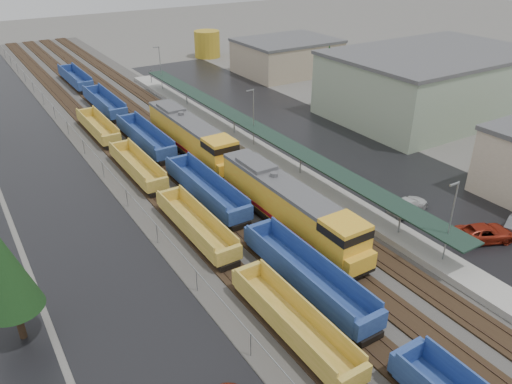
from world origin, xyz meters
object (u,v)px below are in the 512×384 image
well_string_blue (206,190)px  storage_tank (207,44)px  parked_car_east_b (484,233)px  locomotive_lead (291,207)px  well_string_yellow (238,268)px  locomotive_trail (192,137)px  parked_car_east_c (408,205)px

well_string_blue → storage_tank: storage_tank is taller
storage_tank → parked_car_east_b: size_ratio=1.03×
locomotive_lead → parked_car_east_b: 17.79m
well_string_yellow → storage_tank: 81.23m
parked_car_east_b → well_string_blue: bearing=64.4°
locomotive_trail → parked_car_east_b: locomotive_trail is taller
parked_car_east_b → parked_car_east_c: 7.65m
locomotive_trail → well_string_blue: 12.19m
locomotive_trail → parked_car_east_b: (13.94, -31.91, -1.74)m
locomotive_trail → well_string_yellow: locomotive_trail is taller
storage_tank → parked_car_east_c: 74.45m
locomotive_lead → well_string_yellow: (-8.00, -3.84, -1.39)m
parked_car_east_b → locomotive_lead: bearing=75.1°
well_string_blue → parked_car_east_b: size_ratio=21.52×
well_string_yellow → well_string_blue: 13.99m
locomotive_trail → parked_car_east_c: locomotive_trail is taller
parked_car_east_c → well_string_blue: bearing=43.2°
locomotive_lead → parked_car_east_c: locomotive_lead is taller
well_string_blue → parked_car_east_b: 27.22m
locomotive_lead → locomotive_trail: same height
well_string_yellow → parked_car_east_b: 23.05m
parked_car_east_b → parked_car_east_c: parked_car_east_b is taller
locomotive_trail → parked_car_east_c: size_ratio=4.09×
locomotive_lead → storage_tank: (27.15, 69.36, 0.32)m
well_string_blue → storage_tank: bearing=62.5°
well_string_yellow → parked_car_east_c: size_ratio=17.42×
well_string_yellow → parked_car_east_b: bearing=-17.9°
well_string_yellow → storage_tank: bearing=64.4°
well_string_yellow → well_string_blue: (4.00, 13.41, 0.09)m
locomotive_trail → parked_car_east_c: 27.36m
well_string_blue → parked_car_east_c: (16.03, -13.07, -0.46)m
locomotive_lead → storage_tank: 74.49m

